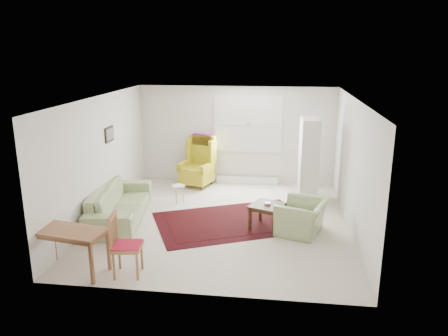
# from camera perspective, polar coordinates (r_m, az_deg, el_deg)

# --- Properties ---
(room) EXTENTS (5.04, 5.54, 2.51)m
(room) POSITION_cam_1_polar(r_m,az_deg,el_deg) (8.75, 0.05, 1.15)
(room) COLOR beige
(room) RESTS_ON ground
(rug) EXTENTS (3.50, 2.97, 0.03)m
(rug) POSITION_cam_1_polar(r_m,az_deg,el_deg) (8.93, 1.01, -6.95)
(rug) COLOR black
(rug) RESTS_ON ground
(sofa) EXTENTS (1.24, 2.48, 0.96)m
(sofa) POSITION_cam_1_polar(r_m,az_deg,el_deg) (9.17, -13.51, -3.69)
(sofa) COLOR #95A56E
(sofa) RESTS_ON ground
(armchair) EXTENTS (1.10, 1.18, 0.75)m
(armchair) POSITION_cam_1_polar(r_m,az_deg,el_deg) (8.45, 10.17, -5.91)
(armchair) COLOR #95A56E
(armchair) RESTS_ON ground
(wingback_chair) EXTENTS (0.95, 0.98, 1.29)m
(wingback_chair) POSITION_cam_1_polar(r_m,az_deg,el_deg) (11.05, -3.58, 0.86)
(wingback_chair) COLOR gold
(wingback_chair) RESTS_ON ground
(coffee_table) EXTENTS (0.77, 0.77, 0.49)m
(coffee_table) POSITION_cam_1_polar(r_m,az_deg,el_deg) (8.61, 5.63, -6.26)
(coffee_table) COLOR #3C2512
(coffee_table) RESTS_ON ground
(stool) EXTENTS (0.37, 0.37, 0.41)m
(stool) POSITION_cam_1_polar(r_m,az_deg,el_deg) (10.02, -5.96, -3.37)
(stool) COLOR white
(stool) RESTS_ON ground
(cabinet) EXTENTS (0.44, 0.78, 1.90)m
(cabinet) POSITION_cam_1_polar(r_m,az_deg,el_deg) (10.17, 11.04, 1.10)
(cabinet) COLOR silver
(cabinet) RESTS_ON ground
(desk) EXTENTS (1.20, 0.75, 0.71)m
(desk) POSITION_cam_1_polar(r_m,az_deg,el_deg) (7.32, -19.29, -10.19)
(desk) COLOR #9A633E
(desk) RESTS_ON ground
(desk_chair) EXTENTS (0.49, 0.49, 1.00)m
(desk_chair) POSITION_cam_1_polar(r_m,az_deg,el_deg) (6.94, -12.54, -9.78)
(desk_chair) COLOR #9A633E
(desk_chair) RESTS_ON ground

